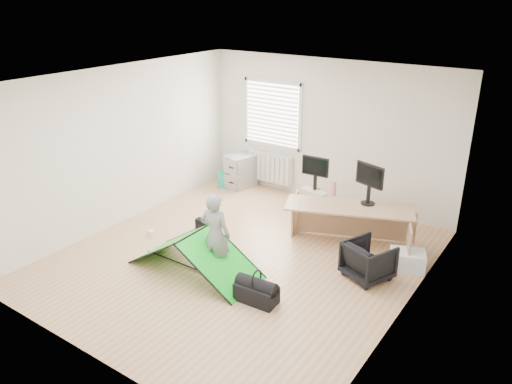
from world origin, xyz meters
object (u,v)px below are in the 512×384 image
Objects in this scene: storage_crate at (407,260)px; duffel_bag at (256,293)px; filing_cabinet at (240,171)px; kite at (195,252)px; desk at (348,226)px; thermos at (334,189)px; laptop_bag at (206,228)px; monitor_right at (369,190)px; monitor_left at (315,179)px; person at (215,235)px; office_chair at (368,260)px.

duffel_bag is (-1.35, -1.94, -0.02)m from storage_crate.
filing_cabinet is 3.42m from kite.
kite is (-1.49, -1.98, -0.03)m from desk.
laptop_bag is at bearing -141.88° from thermos.
desk is at bearing -109.64° from monitor_right.
monitor_left is at bearing 166.21° from storage_crate.
thermos is (-0.61, 0.02, -0.13)m from monitor_right.
person is at bearing -142.57° from storage_crate.
laptop_bag is 2.08m from duffel_bag.
monitor_right is (0.95, -0.00, 0.02)m from monitor_left.
kite is at bearing 8.00° from person.
office_chair is 1.08× the size of duffel_bag.
desk is 1.07m from storage_crate.
desk is 3.95× the size of storage_crate.
duffel_bag is (1.77, -1.09, -0.02)m from laptop_bag.
office_chair is (1.07, -1.02, -0.52)m from thermos.
storage_crate reaches higher than duffel_bag.
monitor_right is 2.56m from duffel_bag.
monitor_left is 0.36m from thermos.
filing_cabinet is at bearing 137.33° from desk.
monitor_right is 2.86m from kite.
monitor_right reaches higher than kite.
office_chair is (1.41, -1.00, -0.62)m from monitor_left.
monitor_right is at bearing 31.30° from desk.
laptop_bag is at bearing -175.49° from desk.
office_chair is 2.76m from laptop_bag.
thermos is 0.64× the size of laptop_bag.
filing_cabinet is 0.54× the size of person.
desk is 3.53× the size of duffel_bag.
monitor_right is 1.27m from office_chair.
storage_crate is 2.37m from duffel_bag.
filing_cabinet is 1.33× the size of monitor_right.
filing_cabinet is 4.04m from office_chair.
monitor_left is 0.24× the size of kite.
filing_cabinet is (-2.93, 1.12, 0.00)m from desk.
thermos reaches higher than desk.
person reaches higher than storage_crate.
monitor_left is at bearing 71.67° from kite.
filing_cabinet is 1.12× the size of office_chair.
kite is at bearing 170.14° from duffel_bag.
monitor_right is 1.39× the size of laptop_bag.
monitor_left is at bearing 97.70° from duffel_bag.
office_chair is (3.59, -1.86, -0.06)m from filing_cabinet.
office_chair is 1.65× the size of laptop_bag.
laptop_bag is at bearing 29.26° from office_chair.
duffel_bag is (0.45, -2.38, -0.78)m from monitor_left.
person reaches higher than kite.
thermos is 1.66m from storage_crate.
laptop_bag is (-0.90, 0.85, -0.49)m from person.
storage_crate is (2.53, 1.80, -0.16)m from kite.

